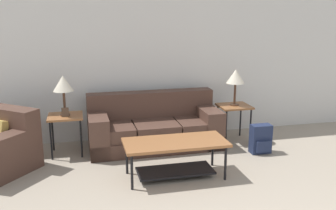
{
  "coord_description": "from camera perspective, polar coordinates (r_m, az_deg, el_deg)",
  "views": [
    {
      "loc": [
        -1.38,
        -1.38,
        2.02
      ],
      "look_at": [
        -0.23,
        3.43,
        0.8
      ],
      "focal_mm": 40.0,
      "sensor_mm": 36.0,
      "label": 1
    }
  ],
  "objects": [
    {
      "name": "coffee_table",
      "position": [
        4.7,
        1.12,
        -6.95
      ],
      "size": [
        1.28,
        0.58,
        0.47
      ],
      "color": "#935B33",
      "rests_on": "ground_plane"
    },
    {
      "name": "side_table_right",
      "position": [
        6.07,
        10.05,
        -0.67
      ],
      "size": [
        0.49,
        0.46,
        0.59
      ],
      "color": "#935B33",
      "rests_on": "ground_plane"
    },
    {
      "name": "couch",
      "position": [
        5.77,
        -2.15,
        -3.47
      ],
      "size": [
        1.99,
        0.86,
        0.82
      ],
      "color": "#4C3328",
      "rests_on": "ground_plane"
    },
    {
      "name": "backpack",
      "position": [
        5.69,
        13.95,
        -5.11
      ],
      "size": [
        0.3,
        0.24,
        0.43
      ],
      "color": "#1E2847",
      "rests_on": "ground_plane"
    },
    {
      "name": "wall_back",
      "position": [
        6.15,
        -0.35,
        7.15
      ],
      "size": [
        9.1,
        0.06,
        2.6
      ],
      "color": "silver",
      "rests_on": "ground_plane"
    },
    {
      "name": "side_table_left",
      "position": [
        5.6,
        -15.35,
        -2.21
      ],
      "size": [
        0.49,
        0.46,
        0.59
      ],
      "color": "#935B33",
      "rests_on": "ground_plane"
    },
    {
      "name": "table_lamp_left",
      "position": [
        5.48,
        -15.69,
        3.04
      ],
      "size": [
        0.29,
        0.29,
        0.58
      ],
      "color": "#472D1E",
      "rests_on": "side_table_left"
    },
    {
      "name": "table_lamp_right",
      "position": [
        5.97,
        10.26,
        4.19
      ],
      "size": [
        0.29,
        0.29,
        0.58
      ],
      "color": "#472D1E",
      "rests_on": "side_table_right"
    },
    {
      "name": "picture_frame",
      "position": [
        5.5,
        -15.39,
        -1.06
      ],
      "size": [
        0.1,
        0.04,
        0.13
      ],
      "color": "#4C3828",
      "rests_on": "side_table_left"
    }
  ]
}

